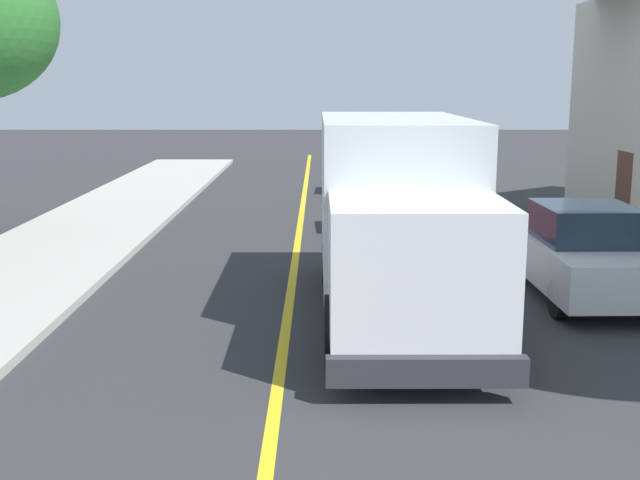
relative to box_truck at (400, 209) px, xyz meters
The scene contains 5 objects.
centre_line_yellow 2.70m from the box_truck, 151.05° to the left, with size 0.16×56.00×0.01m, color gold.
box_truck is the anchor object (origin of this frame).
parked_car_near 7.17m from the box_truck, 86.14° to the left, with size 1.97×4.47×1.67m.
parked_car_mid 14.28m from the box_truck, 88.31° to the left, with size 1.94×4.45×1.67m.
parked_van_across 3.72m from the box_truck, 17.82° to the left, with size 1.88×4.43×1.67m.
Camera 1 is at (0.54, -3.82, 3.80)m, focal length 44.84 mm.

